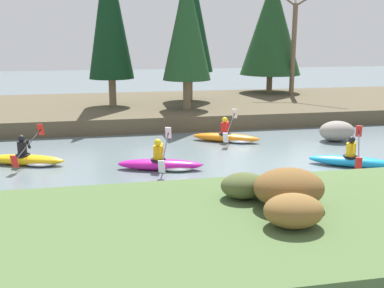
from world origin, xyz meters
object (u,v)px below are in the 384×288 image
at_px(kayaker_middle, 229,137).
at_px(kayaker_far_back, 28,159).
at_px(boulder_midstream, 337,131).
at_px(kayaker_trailing, 163,164).
at_px(kayaker_lead, 352,160).

distance_m(kayaker_middle, kayaker_far_back, 7.65).
bearing_deg(boulder_midstream, kayaker_trailing, -160.21).
relative_size(kayaker_trailing, kayaker_far_back, 1.01).
bearing_deg(boulder_midstream, kayaker_far_back, -173.91).
height_order(kayaker_lead, boulder_midstream, kayaker_lead).
height_order(kayaker_trailing, kayaker_far_back, same).
bearing_deg(kayaker_trailing, boulder_midstream, 34.24).
relative_size(kayaker_lead, boulder_midstream, 1.83).
bearing_deg(kayaker_far_back, kayaker_middle, 33.04).
bearing_deg(kayaker_lead, boulder_midstream, 98.70).
distance_m(kayaker_far_back, boulder_midstream, 11.83).
distance_m(kayaker_lead, kayaker_far_back, 10.65).
bearing_deg(kayaker_lead, kayaker_far_back, -162.45).
distance_m(kayaker_lead, kayaker_trailing, 6.14).
bearing_deg(kayaker_far_back, kayaker_lead, 6.14).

